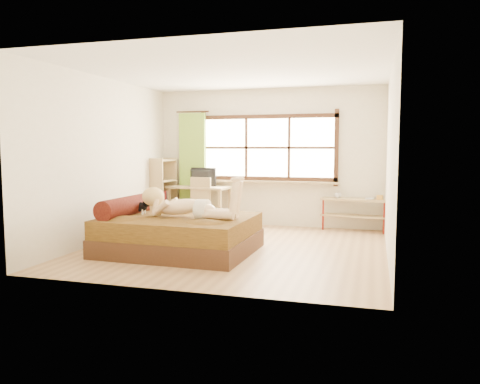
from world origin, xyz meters
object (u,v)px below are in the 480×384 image
(kitten, at_px, (139,205))
(bookshelf, at_px, (163,191))
(chair, at_px, (198,200))
(woman, at_px, (187,195))
(desk, at_px, (199,191))
(pipe_shelf, at_px, (355,207))
(bed, at_px, (176,232))

(kitten, bearing_deg, bookshelf, 107.63)
(chair, distance_m, bookshelf, 0.90)
(kitten, bearing_deg, woman, -8.15)
(desk, bearing_deg, woman, -65.25)
(bookshelf, bearing_deg, pipe_shelf, 10.06)
(chair, bearing_deg, bookshelf, 171.27)
(bed, relative_size, kitten, 6.82)
(bed, distance_m, woman, 0.60)
(bed, height_order, chair, chair)
(desk, relative_size, chair, 1.34)
(pipe_shelf, xyz_separation_m, bookshelf, (-3.79, -0.23, 0.23))
(desk, distance_m, bookshelf, 0.75)
(bed, xyz_separation_m, pipe_shelf, (2.49, 2.54, 0.16))
(kitten, bearing_deg, chair, 85.30)
(chair, height_order, bookshelf, bookshelf)
(woman, xyz_separation_m, bookshelf, (-1.50, 2.36, -0.18))
(desk, xyz_separation_m, pipe_shelf, (3.05, 0.12, -0.23))
(woman, xyz_separation_m, pipe_shelf, (2.29, 2.59, -0.41))
(chair, bearing_deg, bed, -70.12)
(chair, bearing_deg, pipe_shelf, 16.88)
(pipe_shelf, bearing_deg, chair, -162.58)
(desk, bearing_deg, pipe_shelf, 9.83)
(bed, distance_m, pipe_shelf, 3.56)
(kitten, relative_size, pipe_shelf, 0.26)
(woman, xyz_separation_m, chair, (-0.65, 2.11, -0.32))
(pipe_shelf, bearing_deg, kitten, -134.11)
(woman, bearing_deg, desk, 108.78)
(bed, distance_m, kitten, 0.77)
(kitten, distance_m, pipe_shelf, 4.00)
(bed, bearing_deg, bookshelf, 121.00)
(pipe_shelf, distance_m, bookshelf, 3.81)
(woman, relative_size, kitten, 4.67)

